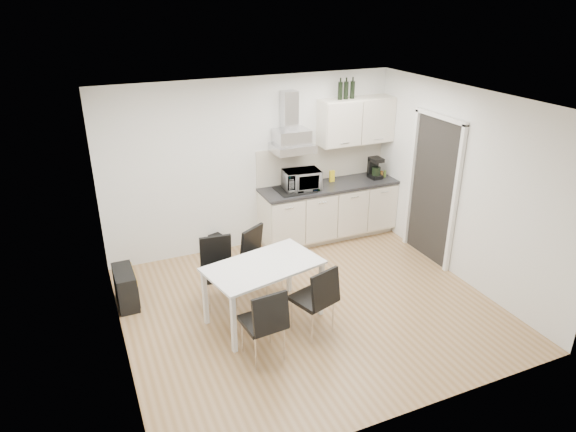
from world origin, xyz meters
name	(u,v)px	position (x,y,z in m)	size (l,w,h in m)	color
ground	(309,306)	(0.00, 0.00, 0.00)	(4.50, 4.50, 0.00)	tan
wall_back	(253,165)	(0.00, 2.00, 1.30)	(4.50, 0.10, 2.60)	silver
wall_front	(414,298)	(0.00, -2.00, 1.30)	(4.50, 0.10, 2.60)	silver
wall_left	(111,248)	(-2.25, 0.00, 1.30)	(0.10, 4.00, 2.60)	silver
wall_right	(462,186)	(2.25, 0.00, 1.30)	(0.10, 4.00, 2.60)	silver
ceiling	(313,102)	(0.00, 0.00, 2.60)	(4.50, 4.50, 0.00)	white
doorway	(432,191)	(2.21, 0.55, 1.05)	(0.08, 1.04, 2.10)	white
kitchenette	(330,189)	(1.19, 1.73, 0.83)	(2.22, 0.64, 2.52)	beige
dining_table	(263,271)	(-0.61, -0.01, 0.66)	(1.47, 1.03, 0.75)	white
chair_far_left	(219,273)	(-1.01, 0.52, 0.44)	(0.44, 0.50, 0.88)	black
chair_far_right	(264,261)	(-0.38, 0.59, 0.44)	(0.44, 0.50, 0.88)	black
chair_near_left	(263,323)	(-0.88, -0.67, 0.44)	(0.44, 0.50, 0.88)	black
chair_near_right	(313,299)	(-0.19, -0.48, 0.44)	(0.44, 0.50, 0.88)	black
guitar_amp	(126,287)	(-2.11, 0.99, 0.24)	(0.25, 0.57, 0.48)	black
floor_speaker	(216,244)	(-0.66, 1.90, 0.15)	(0.18, 0.16, 0.30)	black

